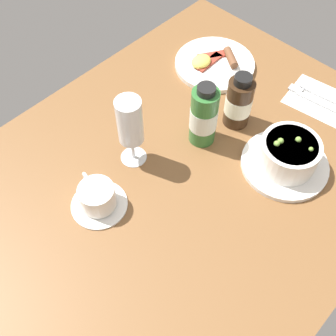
{
  "coord_description": "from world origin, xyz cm",
  "views": [
    {
      "loc": [
        -41.64,
        -35.53,
        79.53
      ],
      "look_at": [
        -4.92,
        -0.23,
        6.85
      ],
      "focal_mm": 44.61,
      "sensor_mm": 36.0,
      "label": 1
    }
  ],
  "objects_px": {
    "sauce_bottle_brown": "(239,102)",
    "breakfast_plate": "(214,63)",
    "wine_glass": "(130,124)",
    "porridge_bowl": "(288,156)",
    "coffee_cup": "(97,198)",
    "sauce_bottle_green": "(204,116)",
    "cutlery_setting": "(319,99)"
  },
  "relations": [
    {
      "from": "porridge_bowl",
      "to": "wine_glass",
      "type": "bearing_deg",
      "value": 129.81
    },
    {
      "from": "sauce_bottle_brown",
      "to": "breakfast_plate",
      "type": "bearing_deg",
      "value": 55.15
    },
    {
      "from": "breakfast_plate",
      "to": "porridge_bowl",
      "type": "bearing_deg",
      "value": -113.67
    },
    {
      "from": "cutlery_setting",
      "to": "breakfast_plate",
      "type": "relative_size",
      "value": 0.81
    },
    {
      "from": "porridge_bowl",
      "to": "wine_glass",
      "type": "distance_m",
      "value": 0.36
    },
    {
      "from": "coffee_cup",
      "to": "sauce_bottle_green",
      "type": "relative_size",
      "value": 0.75
    },
    {
      "from": "porridge_bowl",
      "to": "sauce_bottle_brown",
      "type": "relative_size",
      "value": 1.36
    },
    {
      "from": "coffee_cup",
      "to": "sauce_bottle_brown",
      "type": "bearing_deg",
      "value": -8.8
    },
    {
      "from": "sauce_bottle_green",
      "to": "coffee_cup",
      "type": "bearing_deg",
      "value": 172.99
    },
    {
      "from": "sauce_bottle_green",
      "to": "cutlery_setting",
      "type": "bearing_deg",
      "value": -23.81
    },
    {
      "from": "porridge_bowl",
      "to": "sauce_bottle_brown",
      "type": "bearing_deg",
      "value": 79.92
    },
    {
      "from": "wine_glass",
      "to": "breakfast_plate",
      "type": "bearing_deg",
      "value": 10.55
    },
    {
      "from": "porridge_bowl",
      "to": "sauce_bottle_green",
      "type": "bearing_deg",
      "value": 109.81
    },
    {
      "from": "wine_glass",
      "to": "sauce_bottle_brown",
      "type": "xyz_separation_m",
      "value": [
        0.26,
        -0.1,
        -0.05
      ]
    },
    {
      "from": "porridge_bowl",
      "to": "sauce_bottle_green",
      "type": "relative_size",
      "value": 1.19
    },
    {
      "from": "cutlery_setting",
      "to": "sauce_bottle_brown",
      "type": "distance_m",
      "value": 0.25
    },
    {
      "from": "cutlery_setting",
      "to": "breakfast_plate",
      "type": "bearing_deg",
      "value": 107.69
    },
    {
      "from": "sauce_bottle_green",
      "to": "breakfast_plate",
      "type": "xyz_separation_m",
      "value": [
        0.22,
        0.15,
        -0.07
      ]
    },
    {
      "from": "wine_glass",
      "to": "breakfast_plate",
      "type": "distance_m",
      "value": 0.4
    },
    {
      "from": "cutlery_setting",
      "to": "breakfast_plate",
      "type": "distance_m",
      "value": 0.3
    },
    {
      "from": "wine_glass",
      "to": "cutlery_setting",
      "type": "bearing_deg",
      "value": -24.6
    },
    {
      "from": "sauce_bottle_green",
      "to": "wine_glass",
      "type": "bearing_deg",
      "value": 153.86
    },
    {
      "from": "porridge_bowl",
      "to": "coffee_cup",
      "type": "height_order",
      "value": "porridge_bowl"
    },
    {
      "from": "wine_glass",
      "to": "sauce_bottle_brown",
      "type": "relative_size",
      "value": 1.25
    },
    {
      "from": "sauce_bottle_green",
      "to": "porridge_bowl",
      "type": "bearing_deg",
      "value": -70.19
    },
    {
      "from": "breakfast_plate",
      "to": "sauce_bottle_brown",
      "type": "bearing_deg",
      "value": -124.85
    },
    {
      "from": "breakfast_plate",
      "to": "sauce_bottle_green",
      "type": "bearing_deg",
      "value": -146.3
    },
    {
      "from": "breakfast_plate",
      "to": "wine_glass",
      "type": "bearing_deg",
      "value": -169.45
    },
    {
      "from": "coffee_cup",
      "to": "breakfast_plate",
      "type": "relative_size",
      "value": 0.58
    },
    {
      "from": "wine_glass",
      "to": "porridge_bowl",
      "type": "bearing_deg",
      "value": -50.19
    },
    {
      "from": "cutlery_setting",
      "to": "sauce_bottle_green",
      "type": "relative_size",
      "value": 1.05
    },
    {
      "from": "porridge_bowl",
      "to": "sauce_bottle_brown",
      "type": "height_order",
      "value": "sauce_bottle_brown"
    }
  ]
}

